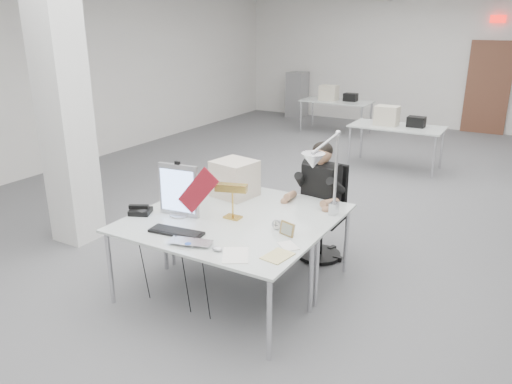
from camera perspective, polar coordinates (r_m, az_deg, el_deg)
room_shell at (r=6.43m, az=8.39°, el=11.36°), size 10.04×14.04×3.24m
desk_main at (r=4.45m, az=-5.57°, el=-4.83°), size 1.80×0.90×0.02m
desk_second at (r=5.15m, az=0.23°, el=-1.33°), size 1.80×0.90×0.02m
bg_desk_a at (r=9.23m, az=15.82°, el=7.18°), size 1.60×0.80×0.02m
bg_desk_b at (r=11.90m, az=9.18°, el=10.20°), size 1.60×0.80×0.02m
filing_cabinet at (r=13.90m, az=4.72°, el=11.04°), size 0.45×0.55×1.20m
office_chair at (r=5.50m, az=7.46°, el=-2.14°), size 0.62×0.62×1.12m
seated_person at (r=5.35m, az=7.41°, el=1.08°), size 0.54×0.64×0.87m
monitor at (r=4.78m, az=-8.82°, el=0.20°), size 0.41×0.09×0.51m
pennant at (r=4.59m, az=-6.63°, el=0.16°), size 0.44×0.06×0.47m
keyboard at (r=4.47m, az=-9.09°, el=-4.54°), size 0.51×0.22×0.02m
laptop at (r=4.19m, az=-7.78°, el=-6.06°), size 0.42×0.33×0.03m
mouse at (r=4.10m, az=-4.46°, el=-6.48°), size 0.11×0.09×0.04m
bankers_lamp at (r=4.69m, az=-2.69°, el=-1.05°), size 0.33×0.21×0.34m
desk_phone at (r=4.97m, az=-13.06°, el=-2.16°), size 0.25×0.24×0.05m
picture_frame_left at (r=5.08m, az=-9.26°, el=-1.09°), size 0.14×0.04×0.11m
picture_frame_right at (r=4.36m, az=3.58°, el=-4.22°), size 0.16×0.08×0.12m
desk_clock at (r=4.48m, az=2.40°, el=-3.68°), size 0.09×0.05×0.09m
paper_stack_a at (r=4.02m, az=-2.35°, el=-7.22°), size 0.33×0.36×0.01m
paper_stack_b at (r=4.01m, az=2.50°, el=-7.31°), size 0.22×0.28×0.01m
paper_stack_c at (r=4.18m, az=3.70°, el=-6.18°), size 0.23×0.22×0.01m
beige_monitor at (r=5.29m, az=-2.46°, el=1.56°), size 0.47×0.45×0.38m
architect_lamp at (r=4.51m, az=7.99°, el=2.09°), size 0.26×0.74×0.96m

